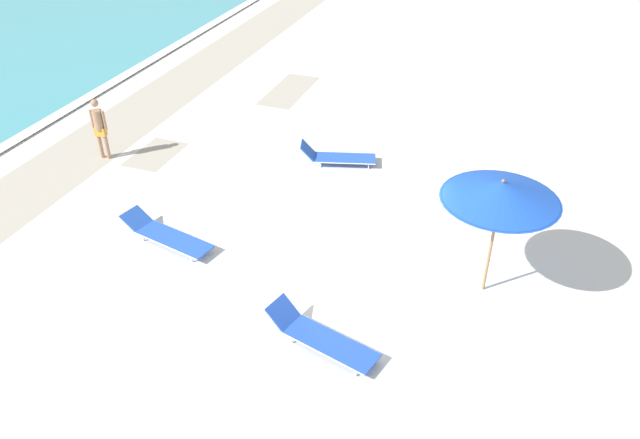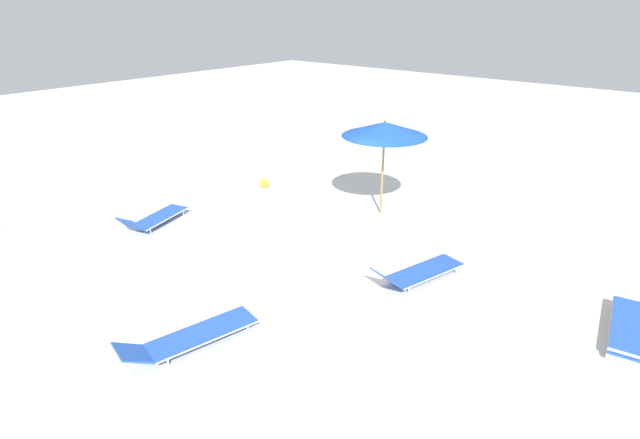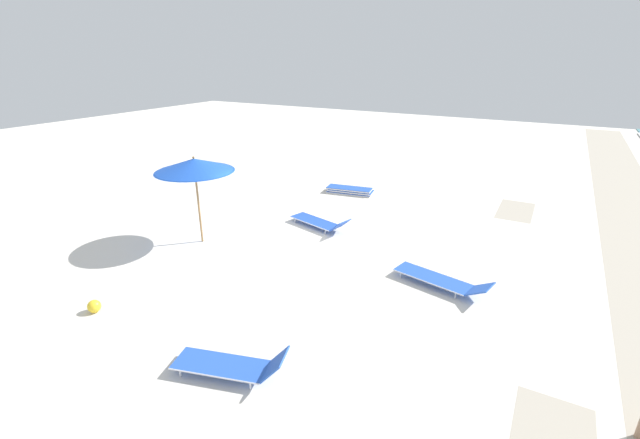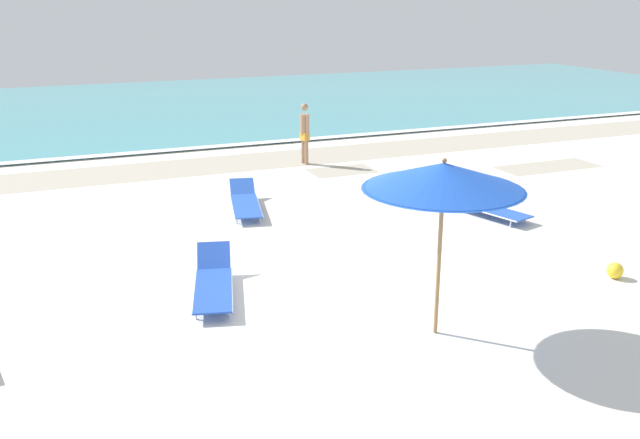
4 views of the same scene
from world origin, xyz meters
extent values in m
cube|color=silver|center=(0.00, 0.00, -0.08)|extent=(60.00, 60.00, 0.16)
cube|color=#AFA492|center=(0.00, 9.30, 0.00)|extent=(57.00, 2.20, 0.00)
cube|color=#AFA492|center=(3.69, 7.24, 0.00)|extent=(1.84, 1.14, 0.00)
cube|color=#AFA492|center=(9.37, 5.44, 0.00)|extent=(3.05, 1.21, 0.00)
cube|color=teal|center=(0.00, 20.76, 0.03)|extent=(60.00, 18.47, 0.06)
cube|color=white|center=(0.00, 11.58, 0.06)|extent=(56.00, 0.44, 0.01)
cylinder|color=#9E7547|center=(0.89, -2.39, 1.19)|extent=(0.06, 0.06, 2.38)
cone|color=blue|center=(0.89, -2.39, 2.38)|extent=(2.26, 2.26, 0.37)
cylinder|color=#163D95|center=(0.89, -2.39, 2.20)|extent=(2.20, 2.20, 0.01)
sphere|color=#9E7547|center=(0.89, -2.39, 2.59)|extent=(0.07, 0.07, 0.07)
cube|color=blue|center=(-1.84, 0.00, 0.17)|extent=(1.05, 1.90, 0.03)
cylinder|color=silver|center=(-2.13, 0.08, 0.17)|extent=(0.50, 1.75, 0.03)
cylinder|color=silver|center=(-1.55, -0.07, 0.17)|extent=(0.50, 1.75, 0.03)
cube|color=blue|center=(-1.55, 1.07, 0.36)|extent=(0.67, 0.57, 0.38)
cylinder|color=silver|center=(-2.27, -0.61, 0.08)|extent=(0.03, 0.03, 0.16)
cylinder|color=silver|center=(-1.78, -0.74, 0.08)|extent=(0.03, 0.03, 0.16)
cylinder|color=silver|center=(-1.90, 0.75, 0.08)|extent=(0.03, 0.03, 0.16)
cylinder|color=silver|center=(-1.41, 0.62, 0.08)|extent=(0.03, 0.03, 0.16)
cube|color=blue|center=(0.03, 4.40, 0.17)|extent=(1.00, 1.98, 0.03)
cylinder|color=silver|center=(-0.26, 4.47, 0.17)|extent=(0.44, 1.85, 0.03)
cylinder|color=silver|center=(0.33, 4.34, 0.17)|extent=(0.44, 1.85, 0.03)
cube|color=blue|center=(0.29, 5.56, 0.31)|extent=(0.67, 0.60, 0.30)
cylinder|color=silver|center=(-0.37, 3.74, 0.08)|extent=(0.03, 0.03, 0.16)
cylinder|color=silver|center=(0.12, 3.63, 0.08)|extent=(0.03, 0.03, 0.16)
cylinder|color=silver|center=(-0.05, 5.18, 0.08)|extent=(0.03, 0.03, 0.16)
cylinder|color=silver|center=(0.44, 5.07, 0.08)|extent=(0.03, 0.03, 0.16)
cube|color=blue|center=(5.01, 1.97, 0.17)|extent=(1.04, 1.79, 0.03)
cylinder|color=silver|center=(4.72, 1.89, 0.17)|extent=(0.50, 1.63, 0.03)
cylinder|color=silver|center=(5.30, 2.05, 0.17)|extent=(0.50, 1.63, 0.03)
cube|color=blue|center=(4.73, 2.96, 0.38)|extent=(0.66, 0.53, 0.43)
cylinder|color=silver|center=(4.95, 1.26, 0.08)|extent=(0.03, 0.03, 0.16)
cylinder|color=silver|center=(5.44, 1.41, 0.08)|extent=(0.03, 0.03, 0.16)
cylinder|color=silver|center=(4.58, 2.53, 0.08)|extent=(0.03, 0.03, 0.16)
cylinder|color=silver|center=(5.07, 2.67, 0.08)|extent=(0.03, 0.03, 0.16)
cylinder|color=#A37A5B|center=(3.03, 8.54, 0.45)|extent=(0.11, 0.11, 0.90)
cylinder|color=#A37A5B|center=(3.05, 8.35, 0.45)|extent=(0.11, 0.11, 0.90)
cube|color=gold|center=(3.04, 8.44, 0.82)|extent=(0.22, 0.32, 0.24)
cylinder|color=#A37A5B|center=(3.04, 8.44, 1.18)|extent=(0.27, 0.27, 0.55)
cylinder|color=#A37A5B|center=(3.02, 8.63, 1.17)|extent=(0.08, 0.08, 0.55)
cylinder|color=#A37A5B|center=(3.06, 8.26, 1.17)|extent=(0.08, 0.08, 0.55)
sphere|color=#A37A5B|center=(3.04, 8.44, 1.66)|extent=(0.21, 0.21, 0.21)
sphere|color=yellow|center=(4.89, -1.77, 0.14)|extent=(0.29, 0.29, 0.29)
camera|label=1|loc=(-9.59, -2.59, 8.42)|focal=35.00mm
camera|label=2|loc=(-6.09, 8.54, 5.42)|focal=28.00mm
camera|label=3|loc=(9.51, 6.50, 5.36)|focal=24.00mm
camera|label=4|loc=(-4.30, -10.51, 4.78)|focal=40.00mm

